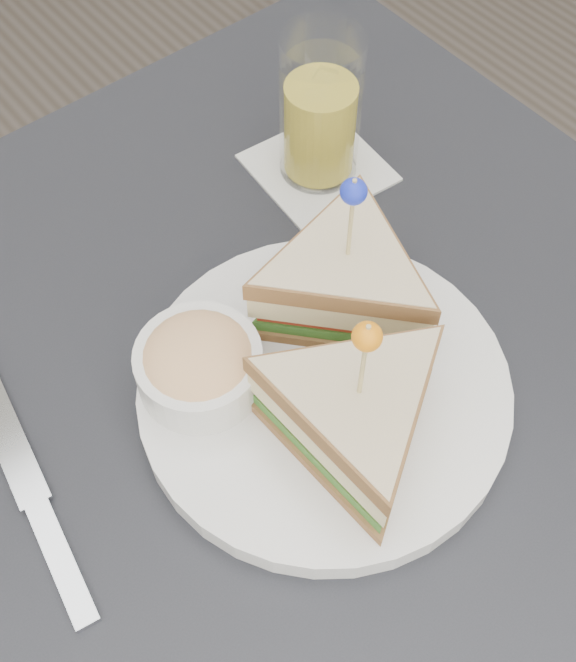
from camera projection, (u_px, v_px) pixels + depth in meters
The scene contains 5 objects.
ground_plane at pixel (287, 620), 1.30m from camera, with size 3.50×3.50×0.00m, color #3F3833.
table at pixel (286, 422), 0.74m from camera, with size 0.80×0.80×0.75m.
plate_meal at pixel (329, 358), 0.63m from camera, with size 0.33×0.32×0.17m.
cutlery_knife at pixel (32, 492), 0.62m from camera, with size 0.06×0.25×0.01m.
drink_set at pixel (320, 116), 0.75m from camera, with size 0.13×0.13×0.15m.
Camera 1 is at (-0.21, -0.27, 1.34)m, focal length 45.00 mm.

